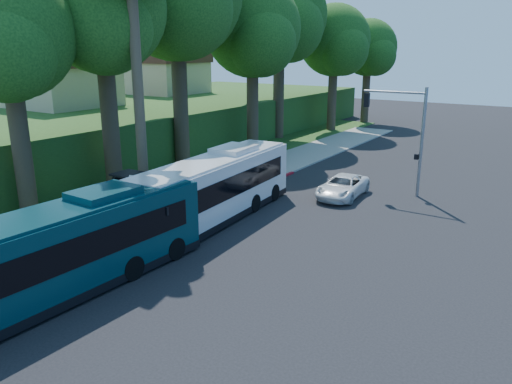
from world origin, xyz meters
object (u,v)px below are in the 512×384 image
Objects in this scene: teal_bus at (67,248)px; bus_shelter at (138,187)px; white_bus at (216,187)px; pickup at (343,186)px.

bus_shelter is at bearing 120.28° from teal_bus.
white_bus reaches higher than pickup.
pickup is at bearing 80.29° from teal_bus.
white_bus is 1.02× the size of teal_bus.
teal_bus is (0.48, -10.12, -0.02)m from white_bus.
bus_shelter is 0.25× the size of white_bus.
bus_shelter reaches higher than pickup.
teal_bus is (4.30, -7.97, 0.03)m from bus_shelter.
white_bus is 2.60× the size of pickup.
bus_shelter is at bearing -131.95° from pickup.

